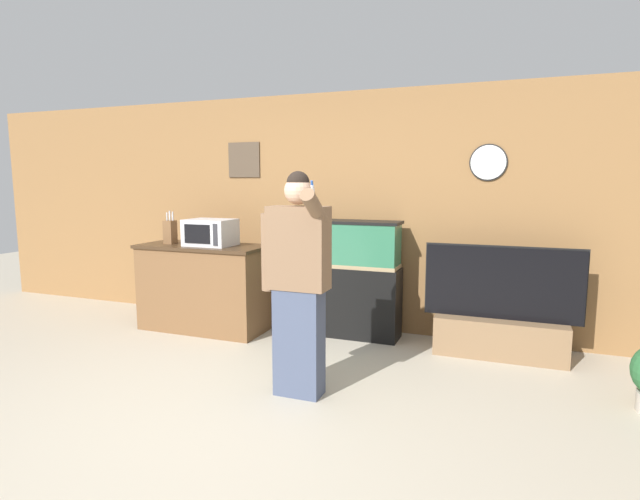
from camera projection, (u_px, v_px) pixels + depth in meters
name	position (u px, v px, depth m)	size (l,w,h in m)	color
ground_plane	(225.00, 418.00, 3.49)	(18.00, 18.00, 0.00)	#B2A893
wall_back_paneled	(338.00, 212.00, 5.57)	(10.00, 0.08, 2.60)	olive
counter_island	(204.00, 287.00, 5.54)	(1.43, 0.64, 0.95)	brown
microwave	(211.00, 232.00, 5.40)	(0.50, 0.39, 0.29)	silver
knife_block	(170.00, 232.00, 5.55)	(0.11, 0.12, 0.37)	brown
aquarium_on_stand	(347.00, 278.00, 5.29)	(1.12, 0.35, 1.24)	black
tv_on_stand	(500.00, 324.00, 4.69)	(1.43, 0.40, 1.05)	brown
person_standing	(297.00, 281.00, 3.76)	(0.54, 0.41, 1.72)	#424C66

